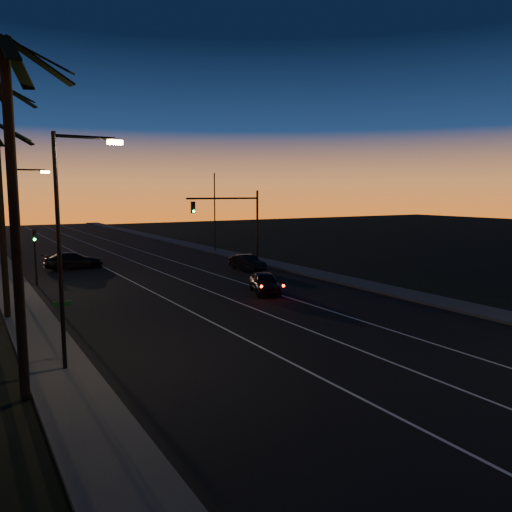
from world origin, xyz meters
TOP-DOWN VIEW (x-y plane):
  - road at (0.00, 30.00)m, footprint 20.00×170.00m
  - sidewalk_left at (-11.20, 30.00)m, footprint 2.40×170.00m
  - sidewalk_right at (11.20, 30.00)m, footprint 2.40×170.00m
  - lane_stripe_left at (-3.00, 30.00)m, footprint 0.12×160.00m
  - lane_stripe_mid at (0.50, 30.00)m, footprint 0.12×160.00m
  - lane_stripe_right at (4.00, 30.00)m, footprint 0.12×160.00m
  - palm_near at (-12.60, 18.00)m, footprint 4.25×4.16m
  - streetlight_left_near at (-10.70, 20.00)m, footprint 2.55×0.26m
  - streetlight_left_far at (-10.69, 38.00)m, footprint 2.55×0.26m
  - street_sign at (-10.80, 21.00)m, footprint 0.70×0.06m
  - signal_mast at (7.14, 39.99)m, footprint 7.10×0.41m
  - signal_post at (-9.50, 39.98)m, footprint 0.28×0.37m
  - far_pole_right at (11.00, 52.00)m, footprint 0.14×0.14m
  - lead_car at (3.50, 28.94)m, footprint 3.15×4.92m
  - right_car at (7.40, 38.18)m, footprint 1.72×4.21m
  - cross_car at (-5.55, 46.96)m, footprint 5.12×2.16m

SIDE VIEW (x-z plane):
  - road at x=0.00m, z-range 0.00..0.01m
  - lane_stripe_left at x=-3.00m, z-range 0.01..0.02m
  - lane_stripe_mid at x=0.50m, z-range 0.01..0.02m
  - lane_stripe_right at x=4.00m, z-range 0.01..0.02m
  - sidewalk_left at x=-11.20m, z-range 0.00..0.16m
  - sidewalk_right at x=11.20m, z-range 0.00..0.16m
  - right_car at x=7.40m, z-range 0.01..1.37m
  - lead_car at x=3.50m, z-range 0.01..1.44m
  - cross_car at x=-5.55m, z-range 0.01..1.49m
  - street_sign at x=-10.80m, z-range 0.36..2.96m
  - signal_post at x=-9.50m, z-range 0.79..4.99m
  - far_pole_right at x=11.00m, z-range 0.00..9.00m
  - signal_mast at x=7.14m, z-range 1.28..8.28m
  - streetlight_left_far at x=-10.69m, z-range 0.81..9.31m
  - streetlight_left_near at x=-10.70m, z-range 0.82..9.82m
  - palm_near at x=-12.60m, z-range 1.31..12.84m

